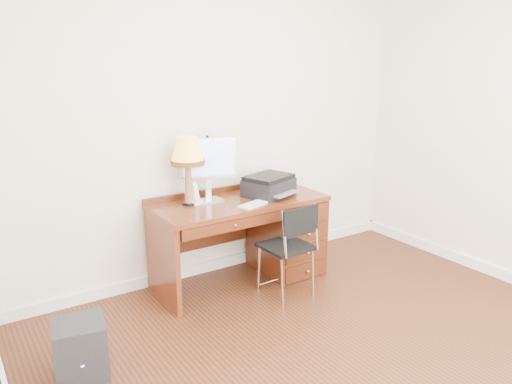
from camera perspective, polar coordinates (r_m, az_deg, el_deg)
ground at (r=3.58m, az=10.60°, el=-17.92°), size 4.00×4.00×0.00m
room_shell at (r=3.96m, az=4.17°, el=-13.34°), size 4.00×4.00×4.00m
desk at (r=4.56m, az=1.58°, el=-4.38°), size 1.50×0.67×0.75m
monitor at (r=4.21m, az=-5.62°, el=3.49°), size 0.45×0.23×0.54m
keyboard at (r=4.18m, az=0.26°, el=-1.23°), size 0.41×0.23×0.02m
mouse_pad at (r=4.31m, az=0.95°, el=-0.61°), size 0.22×0.22×0.04m
printer at (r=4.41m, az=1.47°, el=0.76°), size 0.49×0.44×0.18m
leg_lamp at (r=4.08m, az=-7.83°, el=4.23°), size 0.28×0.28×0.57m
phone at (r=4.17m, az=-6.94°, el=-0.67°), size 0.11×0.11×0.19m
pen_cup at (r=4.69m, az=1.27°, el=1.17°), size 0.08×0.08×0.10m
chair at (r=4.08m, az=3.98°, el=-5.65°), size 0.39×0.39×0.81m
equipment_box at (r=3.44m, az=-19.44°, el=-16.52°), size 0.36×0.36×0.36m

